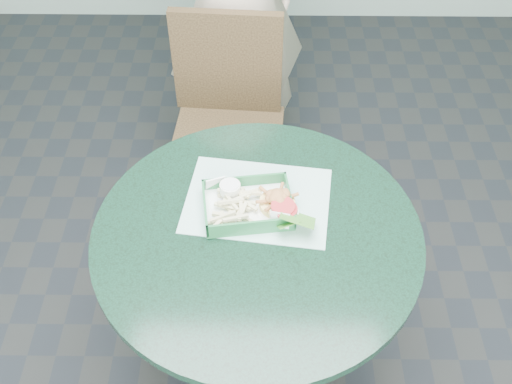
{
  "coord_description": "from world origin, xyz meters",
  "views": [
    {
      "loc": [
        0.01,
        -1.11,
        2.12
      ],
      "look_at": [
        -0.0,
        0.1,
        0.83
      ],
      "focal_mm": 42.0,
      "sensor_mm": 36.0,
      "label": 1
    }
  ],
  "objects_px": {
    "cafe_table": "(257,269)",
    "dining_chair": "(228,112)",
    "food_basket": "(248,212)",
    "sauce_ramekin": "(233,191)",
    "crab_sandwich": "(277,206)"
  },
  "relations": [
    {
      "from": "food_basket",
      "to": "sauce_ramekin",
      "type": "xyz_separation_m",
      "value": [
        -0.05,
        0.05,
        0.03
      ]
    },
    {
      "from": "food_basket",
      "to": "sauce_ramekin",
      "type": "height_order",
      "value": "sauce_ramekin"
    },
    {
      "from": "crab_sandwich",
      "to": "sauce_ramekin",
      "type": "relative_size",
      "value": 1.71
    },
    {
      "from": "dining_chair",
      "to": "food_basket",
      "type": "height_order",
      "value": "dining_chair"
    },
    {
      "from": "crab_sandwich",
      "to": "sauce_ramekin",
      "type": "distance_m",
      "value": 0.15
    },
    {
      "from": "dining_chair",
      "to": "food_basket",
      "type": "xyz_separation_m",
      "value": [
        0.1,
        -0.75,
        0.23
      ]
    },
    {
      "from": "dining_chair",
      "to": "sauce_ramekin",
      "type": "distance_m",
      "value": 0.75
    },
    {
      "from": "cafe_table",
      "to": "food_basket",
      "type": "bearing_deg",
      "value": 110.3
    },
    {
      "from": "food_basket",
      "to": "dining_chair",
      "type": "bearing_deg",
      "value": 97.68
    },
    {
      "from": "cafe_table",
      "to": "dining_chair",
      "type": "height_order",
      "value": "dining_chair"
    },
    {
      "from": "dining_chair",
      "to": "food_basket",
      "type": "relative_size",
      "value": 3.58
    },
    {
      "from": "dining_chair",
      "to": "sauce_ramekin",
      "type": "xyz_separation_m",
      "value": [
        0.05,
        -0.7,
        0.27
      ]
    },
    {
      "from": "dining_chair",
      "to": "sauce_ramekin",
      "type": "height_order",
      "value": "dining_chair"
    },
    {
      "from": "dining_chair",
      "to": "crab_sandwich",
      "type": "relative_size",
      "value": 8.65
    },
    {
      "from": "cafe_table",
      "to": "dining_chair",
      "type": "bearing_deg",
      "value": 98.92
    }
  ]
}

